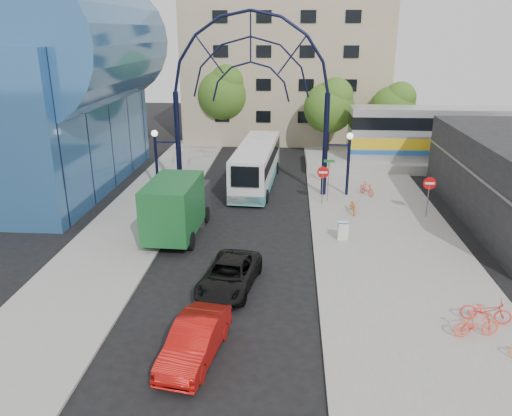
# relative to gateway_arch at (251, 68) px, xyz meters

# --- Properties ---
(ground) EXTENTS (120.00, 120.00, 0.00)m
(ground) POSITION_rel_gateway_arch_xyz_m (0.00, -14.00, -8.56)
(ground) COLOR black
(ground) RESTS_ON ground
(sidewalk_east) EXTENTS (8.00, 56.00, 0.12)m
(sidewalk_east) POSITION_rel_gateway_arch_xyz_m (8.00, -10.00, -8.50)
(sidewalk_east) COLOR gray
(sidewalk_east) RESTS_ON ground
(plaza_west) EXTENTS (5.00, 50.00, 0.12)m
(plaza_west) POSITION_rel_gateway_arch_xyz_m (-6.50, -8.00, -8.50)
(plaza_west) COLOR gray
(plaza_west) RESTS_ON ground
(gateway_arch) EXTENTS (13.64, 0.44, 12.10)m
(gateway_arch) POSITION_rel_gateway_arch_xyz_m (0.00, 0.00, 0.00)
(gateway_arch) COLOR black
(gateway_arch) RESTS_ON ground
(stop_sign) EXTENTS (0.80, 0.07, 2.50)m
(stop_sign) POSITION_rel_gateway_arch_xyz_m (4.80, -2.00, -6.56)
(stop_sign) COLOR slate
(stop_sign) RESTS_ON sidewalk_east
(do_not_enter_sign) EXTENTS (0.76, 0.07, 2.48)m
(do_not_enter_sign) POSITION_rel_gateway_arch_xyz_m (11.00, -4.00, -6.58)
(do_not_enter_sign) COLOR slate
(do_not_enter_sign) RESTS_ON sidewalk_east
(street_name_sign) EXTENTS (0.70, 0.70, 2.80)m
(street_name_sign) POSITION_rel_gateway_arch_xyz_m (5.20, -1.40, -6.43)
(street_name_sign) COLOR slate
(street_name_sign) RESTS_ON sidewalk_east
(sandwich_board) EXTENTS (0.55, 0.61, 0.99)m
(sandwich_board) POSITION_rel_gateway_arch_xyz_m (5.60, -8.02, -7.81)
(sandwich_board) COLOR white
(sandwich_board) RESTS_ON sidewalk_east
(transit_hall) EXTENTS (16.50, 18.00, 14.50)m
(transit_hall) POSITION_rel_gateway_arch_xyz_m (-15.30, 1.00, -1.86)
(transit_hall) COLOR #316197
(transit_hall) RESTS_ON ground
(apartment_block) EXTENTS (20.00, 12.10, 14.00)m
(apartment_block) POSITION_rel_gateway_arch_xyz_m (2.00, 20.97, -1.55)
(apartment_block) COLOR tan
(apartment_block) RESTS_ON ground
(train_platform) EXTENTS (32.00, 5.00, 0.80)m
(train_platform) POSITION_rel_gateway_arch_xyz_m (20.00, 8.00, -8.16)
(train_platform) COLOR gray
(train_platform) RESTS_ON ground
(train_car) EXTENTS (25.10, 3.05, 4.20)m
(train_car) POSITION_rel_gateway_arch_xyz_m (20.00, 8.00, -5.66)
(train_car) COLOR #B7B7BC
(train_car) RESTS_ON train_platform
(tree_north_a) EXTENTS (4.48, 4.48, 7.00)m
(tree_north_a) POSITION_rel_gateway_arch_xyz_m (6.12, 11.93, -3.95)
(tree_north_a) COLOR #382314
(tree_north_a) RESTS_ON ground
(tree_north_b) EXTENTS (5.12, 5.12, 8.00)m
(tree_north_b) POSITION_rel_gateway_arch_xyz_m (-3.88, 15.93, -3.29)
(tree_north_b) COLOR #382314
(tree_north_b) RESTS_ON ground
(tree_north_c) EXTENTS (4.16, 4.16, 6.50)m
(tree_north_c) POSITION_rel_gateway_arch_xyz_m (12.12, 13.93, -4.28)
(tree_north_c) COLOR #382314
(tree_north_c) RESTS_ON ground
(city_bus) EXTENTS (3.11, 11.08, 3.01)m
(city_bus) POSITION_rel_gateway_arch_xyz_m (0.21, 2.30, -6.98)
(city_bus) COLOR silver
(city_bus) RESTS_ON ground
(green_truck) EXTENTS (2.76, 6.69, 3.33)m
(green_truck) POSITION_rel_gateway_arch_xyz_m (-3.46, -7.49, -6.89)
(green_truck) COLOR black
(green_truck) RESTS_ON ground
(black_suv) EXTENTS (2.83, 4.91, 1.29)m
(black_suv) POSITION_rel_gateway_arch_xyz_m (0.13, -13.58, -7.91)
(black_suv) COLOR black
(black_suv) RESTS_ON ground
(red_sedan) EXTENTS (2.14, 4.39, 1.39)m
(red_sedan) POSITION_rel_gateway_arch_xyz_m (-0.46, -18.63, -7.86)
(red_sedan) COLOR #A60D0A
(red_sedan) RESTS_ON ground
(bike_near_a) EXTENTS (0.67, 1.74, 0.90)m
(bike_near_a) POSITION_rel_gateway_arch_xyz_m (6.65, -3.63, -7.99)
(bike_near_a) COLOR orange
(bike_near_a) RESTS_ON sidewalk_east
(bike_near_b) EXTENTS (1.13, 1.51, 0.90)m
(bike_near_b) POSITION_rel_gateway_arch_xyz_m (7.96, 0.00, -7.98)
(bike_near_b) COLOR #E93D2E
(bike_near_b) RESTS_ON sidewalk_east
(bike_far_b) EXTENTS (1.80, 0.78, 1.05)m
(bike_far_b) POSITION_rel_gateway_arch_xyz_m (9.66, -16.79, -7.91)
(bike_far_b) COLOR #FA4B32
(bike_far_b) RESTS_ON sidewalk_east
(bike_far_c) EXTENTS (1.95, 1.05, 0.97)m
(bike_far_c) POSITION_rel_gateway_arch_xyz_m (10.36, -15.73, -7.95)
(bike_far_c) COLOR red
(bike_far_c) RESTS_ON sidewalk_east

